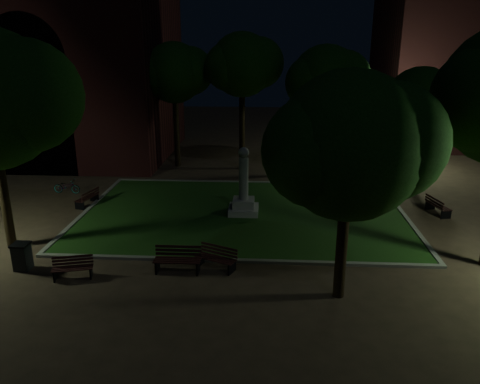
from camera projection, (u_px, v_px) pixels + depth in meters
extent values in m
plane|color=#483627|center=(241.00, 230.00, 20.49)|extent=(80.00, 80.00, 0.00)
cube|color=#214A16|center=(244.00, 213.00, 22.38)|extent=(15.00, 10.00, 0.08)
cube|color=slate|center=(236.00, 261.00, 17.53)|extent=(15.40, 0.20, 0.12)
cube|color=slate|center=(248.00, 182.00, 27.21)|extent=(15.40, 0.20, 0.12)
cube|color=slate|center=(88.00, 210.00, 22.82)|extent=(0.20, 10.00, 0.12)
cube|color=slate|center=(405.00, 217.00, 21.92)|extent=(0.20, 10.00, 0.12)
cube|color=#9F9990|center=(244.00, 210.00, 22.32)|extent=(1.40, 1.40, 0.30)
cube|color=#9F9990|center=(244.00, 203.00, 22.21)|extent=(1.00, 1.00, 0.40)
cylinder|color=#9F9990|center=(244.00, 179.00, 21.84)|extent=(0.44, 0.44, 2.00)
sphere|color=#9F9990|center=(244.00, 153.00, 21.46)|extent=(0.50, 0.50, 0.50)
cube|color=#441919|center=(23.00, 47.00, 32.41)|extent=(20.00, 12.00, 15.00)
cube|color=black|center=(43.00, 115.00, 29.20)|extent=(5.00, 3.00, 7.00)
cylinder|color=black|center=(35.00, 57.00, 28.12)|extent=(5.00, 3.00, 5.00)
plane|color=orange|center=(51.00, 112.00, 30.34)|extent=(6.30, 0.00, 6.30)
cylinder|color=black|center=(4.00, 196.00, 18.27)|extent=(0.36, 0.36, 4.31)
sphere|color=#1D5313|center=(26.00, 96.00, 17.20)|extent=(4.22, 4.22, 4.22)
cylinder|color=black|center=(176.00, 129.00, 30.29)|extent=(0.36, 0.36, 4.88)
sphere|color=#1D5313|center=(174.00, 73.00, 29.18)|extent=(3.79, 3.79, 3.79)
sphere|color=#1D5313|center=(190.00, 71.00, 29.29)|extent=(3.03, 3.03, 3.03)
sphere|color=#1D5313|center=(161.00, 75.00, 28.97)|extent=(2.84, 2.84, 2.84)
cylinder|color=black|center=(322.00, 138.00, 28.64)|extent=(0.36, 0.36, 4.44)
sphere|color=#1D5313|center=(326.00, 80.00, 27.57)|extent=(4.16, 4.16, 4.16)
sphere|color=#1D5313|center=(343.00, 78.00, 27.67)|extent=(3.33, 3.33, 3.33)
sphere|color=#1D5313|center=(312.00, 82.00, 27.37)|extent=(3.12, 3.12, 3.12)
cylinder|color=black|center=(414.00, 157.00, 25.73)|extent=(0.36, 0.36, 3.67)
sphere|color=#1D5313|center=(420.00, 102.00, 24.81)|extent=(3.77, 3.77, 3.77)
sphere|color=#1D5313|center=(437.00, 100.00, 24.92)|extent=(3.01, 3.01, 3.01)
sphere|color=#1D5313|center=(407.00, 105.00, 24.61)|extent=(2.82, 2.82, 2.82)
cylinder|color=black|center=(342.00, 245.00, 14.70)|extent=(0.36, 0.36, 3.64)
sphere|color=#1D5313|center=(349.00, 146.00, 13.72)|extent=(4.50, 4.50, 4.50)
sphere|color=#1D5313|center=(387.00, 142.00, 13.81)|extent=(3.60, 3.60, 3.60)
sphere|color=#1D5313|center=(319.00, 151.00, 13.52)|extent=(3.38, 3.38, 3.38)
cylinder|color=black|center=(242.00, 128.00, 29.56)|extent=(0.36, 0.36, 5.36)
sphere|color=#1D5313|center=(242.00, 65.00, 28.37)|extent=(3.91, 3.91, 3.91)
sphere|color=#1D5313|center=(258.00, 63.00, 28.47)|extent=(3.13, 3.13, 3.13)
sphere|color=#1D5313|center=(229.00, 67.00, 28.16)|extent=(2.93, 2.93, 2.93)
cylinder|color=black|center=(60.00, 138.00, 29.99)|extent=(0.12, 0.12, 3.97)
cylinder|color=black|center=(56.00, 107.00, 29.38)|extent=(0.90, 0.08, 0.08)
sphere|color=#D8FFD8|center=(49.00, 107.00, 29.41)|extent=(0.28, 0.28, 0.28)
sphere|color=#D8FFD8|center=(63.00, 107.00, 29.35)|extent=(0.28, 0.28, 0.28)
cylinder|color=black|center=(402.00, 139.00, 29.76)|extent=(0.12, 0.12, 3.91)
cylinder|color=black|center=(405.00, 108.00, 29.15)|extent=(0.90, 0.08, 0.08)
sphere|color=#D8FFD8|center=(398.00, 108.00, 29.18)|extent=(0.28, 0.28, 0.28)
sphere|color=#D8FFD8|center=(412.00, 108.00, 29.13)|extent=(0.28, 0.28, 0.28)
cube|color=black|center=(157.00, 266.00, 16.79)|extent=(0.07, 0.58, 0.46)
cube|color=black|center=(198.00, 267.00, 16.71)|extent=(0.07, 0.58, 0.46)
cube|color=black|center=(176.00, 263.00, 16.46)|extent=(1.68, 0.10, 0.04)
cube|color=black|center=(177.00, 261.00, 16.59)|extent=(1.68, 0.10, 0.04)
cube|color=black|center=(178.00, 259.00, 16.73)|extent=(1.68, 0.10, 0.04)
cube|color=black|center=(178.00, 257.00, 16.87)|extent=(1.68, 0.10, 0.04)
cube|color=black|center=(179.00, 254.00, 16.90)|extent=(1.68, 0.07, 0.10)
cube|color=black|center=(179.00, 250.00, 16.86)|extent=(1.68, 0.07, 0.10)
cube|color=black|center=(178.00, 247.00, 16.81)|extent=(1.68, 0.07, 0.10)
cube|color=black|center=(200.00, 260.00, 17.28)|extent=(0.26, 0.50, 0.42)
cube|color=black|center=(232.00, 268.00, 16.69)|extent=(0.26, 0.50, 0.42)
cube|color=black|center=(213.00, 260.00, 16.74)|extent=(1.42, 0.70, 0.04)
cube|color=black|center=(215.00, 259.00, 16.85)|extent=(1.42, 0.70, 0.04)
cube|color=black|center=(217.00, 258.00, 16.96)|extent=(1.42, 0.70, 0.04)
cube|color=black|center=(218.00, 256.00, 17.08)|extent=(1.42, 0.70, 0.04)
cube|color=black|center=(219.00, 253.00, 17.09)|extent=(1.40, 0.67, 0.09)
cube|color=black|center=(219.00, 250.00, 17.05)|extent=(1.40, 0.67, 0.09)
cube|color=black|center=(219.00, 247.00, 17.01)|extent=(1.40, 0.67, 0.09)
cube|color=black|center=(55.00, 275.00, 16.21)|extent=(0.17, 0.47, 0.38)
cube|color=black|center=(91.00, 272.00, 16.43)|extent=(0.17, 0.47, 0.38)
cube|color=black|center=(72.00, 271.00, 16.08)|extent=(1.36, 0.43, 0.03)
cube|color=black|center=(72.00, 269.00, 16.20)|extent=(1.36, 0.43, 0.03)
cube|color=black|center=(73.00, 267.00, 16.31)|extent=(1.36, 0.43, 0.03)
cube|color=black|center=(73.00, 266.00, 16.42)|extent=(1.36, 0.43, 0.03)
cube|color=black|center=(73.00, 263.00, 16.45)|extent=(1.35, 0.40, 0.08)
cube|color=black|center=(73.00, 260.00, 16.41)|extent=(1.35, 0.40, 0.08)
cube|color=black|center=(72.00, 257.00, 16.37)|extent=(1.35, 0.40, 0.08)
cube|color=black|center=(94.00, 198.00, 24.12)|extent=(0.50, 0.17, 0.40)
cube|color=black|center=(80.00, 206.00, 22.95)|extent=(0.50, 0.17, 0.40)
cube|color=black|center=(83.00, 197.00, 23.53)|extent=(0.41, 1.44, 0.04)
cube|color=black|center=(86.00, 198.00, 23.49)|extent=(0.41, 1.44, 0.04)
cube|color=black|center=(88.00, 198.00, 23.46)|extent=(0.41, 1.44, 0.04)
cube|color=black|center=(90.00, 198.00, 23.42)|extent=(0.41, 1.44, 0.04)
cube|color=black|center=(91.00, 196.00, 23.38)|extent=(0.38, 1.44, 0.09)
cube|color=black|center=(90.00, 194.00, 23.34)|extent=(0.38, 1.44, 0.09)
cube|color=black|center=(90.00, 191.00, 23.30)|extent=(0.38, 1.44, 0.09)
cube|color=black|center=(446.00, 215.00, 21.77)|extent=(0.51, 0.18, 0.41)
cube|color=black|center=(430.00, 205.00, 22.99)|extent=(0.51, 0.18, 0.41)
cube|color=black|center=(442.00, 205.00, 22.35)|extent=(0.45, 1.47, 0.04)
cube|color=black|center=(440.00, 206.00, 22.33)|extent=(0.45, 1.47, 0.04)
cube|color=black|center=(437.00, 206.00, 22.31)|extent=(0.45, 1.47, 0.04)
cube|color=black|center=(435.00, 206.00, 22.28)|extent=(0.45, 1.47, 0.04)
cube|color=black|center=(434.00, 204.00, 22.24)|extent=(0.42, 1.47, 0.09)
cube|color=black|center=(434.00, 201.00, 22.20)|extent=(0.42, 1.47, 0.09)
cube|color=black|center=(435.00, 199.00, 22.16)|extent=(0.42, 1.47, 0.09)
cube|color=black|center=(328.00, 176.00, 27.89)|extent=(0.15, 0.55, 0.44)
cube|color=black|center=(305.00, 175.00, 28.20)|extent=(0.15, 0.55, 0.44)
cube|color=black|center=(317.00, 171.00, 28.17)|extent=(1.57, 0.37, 0.04)
cube|color=black|center=(317.00, 171.00, 28.05)|extent=(1.57, 0.37, 0.04)
cube|color=black|center=(316.00, 172.00, 27.92)|extent=(1.57, 0.37, 0.04)
cube|color=black|center=(316.00, 173.00, 27.79)|extent=(1.57, 0.37, 0.04)
cube|color=black|center=(316.00, 171.00, 27.71)|extent=(1.57, 0.34, 0.10)
cube|color=black|center=(316.00, 169.00, 27.66)|extent=(1.57, 0.34, 0.10)
cube|color=black|center=(316.00, 167.00, 27.62)|extent=(1.57, 0.34, 0.10)
cube|color=black|center=(22.00, 257.00, 16.89)|extent=(0.52, 0.52, 0.94)
cube|color=black|center=(20.00, 244.00, 16.73)|extent=(0.59, 0.59, 0.06)
imported|color=black|center=(67.00, 186.00, 25.33)|extent=(1.53, 0.62, 0.79)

